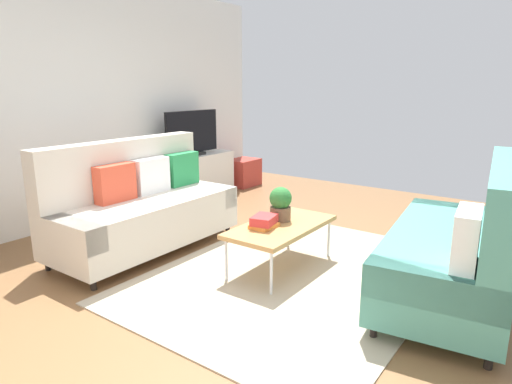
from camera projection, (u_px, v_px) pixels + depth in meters
ground_plane at (269, 275)px, 3.90m from camera, size 7.68×7.68×0.00m
wall_far at (71, 101)px, 5.14m from camera, size 6.40×0.12×2.90m
area_rug at (297, 275)px, 3.89m from camera, size 2.90×2.20×0.01m
couch_beige at (141, 206)px, 4.44m from camera, size 1.90×0.85×1.10m
couch_green at (459, 246)px, 3.37m from camera, size 1.99×1.07×1.10m
coffee_table at (281, 227)px, 3.95m from camera, size 1.10×0.56×0.42m
tv_console at (193, 177)px, 6.50m from camera, size 1.40×0.44×0.64m
tv at (192, 134)px, 6.33m from camera, size 1.00×0.20×0.64m
storage_trunk at (243, 172)px, 7.33m from camera, size 0.52×0.40×0.44m
potted_plant at (281, 204)px, 4.03m from camera, size 0.21×0.21×0.31m
table_book_0 at (264, 226)px, 3.86m from camera, size 0.24×0.18×0.03m
table_book_1 at (264, 222)px, 3.85m from camera, size 0.27×0.23×0.04m
table_book_2 at (264, 218)px, 3.84m from camera, size 0.27×0.23×0.04m
vase_0 at (159, 153)px, 5.97m from camera, size 0.13×0.13×0.19m
vase_1 at (170, 153)px, 6.12m from camera, size 0.14×0.14×0.16m
bottle_0 at (184, 152)px, 6.23m from camera, size 0.05×0.05×0.15m
bottle_1 at (189, 150)px, 6.30m from camera, size 0.05×0.05×0.17m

